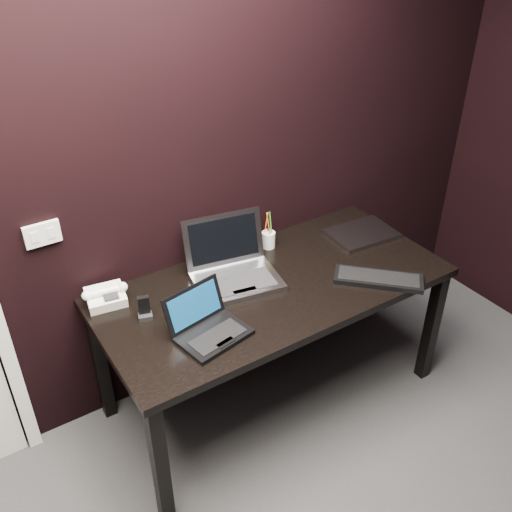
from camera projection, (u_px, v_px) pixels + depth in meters
wall_back at (171, 161)px, 2.58m from camera, size 4.00×0.00×4.00m
wall_switch at (42, 234)px, 2.39m from camera, size 0.15×0.02×0.10m
desk at (274, 296)px, 2.78m from camera, size 1.70×0.80×0.74m
netbook at (208, 327)px, 2.41m from camera, size 0.33×0.31×0.19m
silver_laptop at (233, 270)px, 2.75m from camera, size 0.46×0.43×0.28m
ext_keyboard at (378, 279)px, 2.75m from camera, size 0.40×0.40×0.03m
closed_laptop at (362, 234)px, 3.11m from camera, size 0.37×0.28×0.02m
desk_phone at (106, 296)px, 2.59m from camera, size 0.21×0.18×0.10m
mobile_phone at (144, 310)px, 2.51m from camera, size 0.07×0.07×0.11m
pen_cup at (268, 239)px, 2.99m from camera, size 0.08×0.08×0.21m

